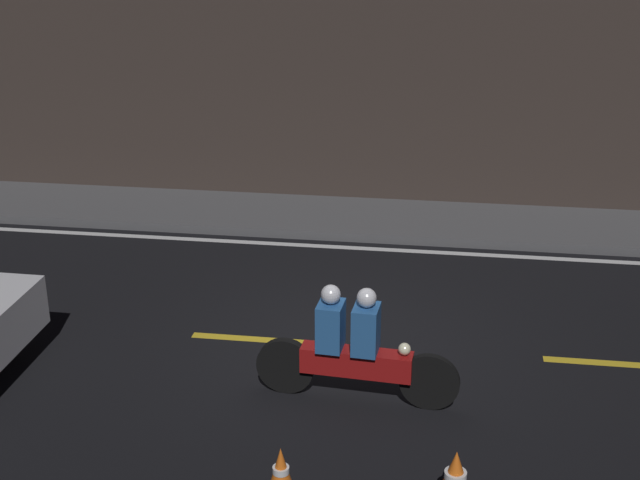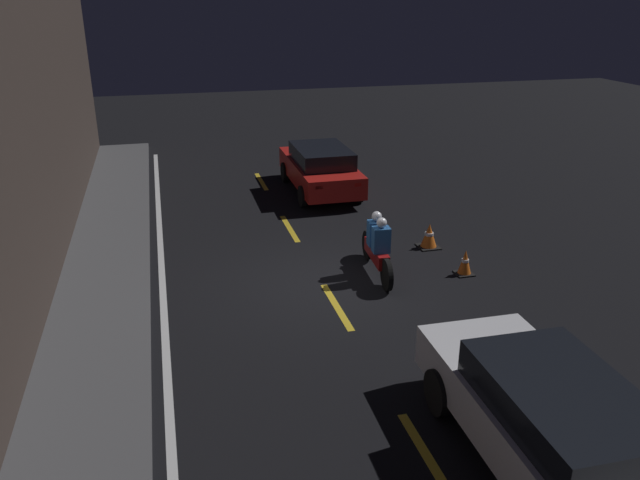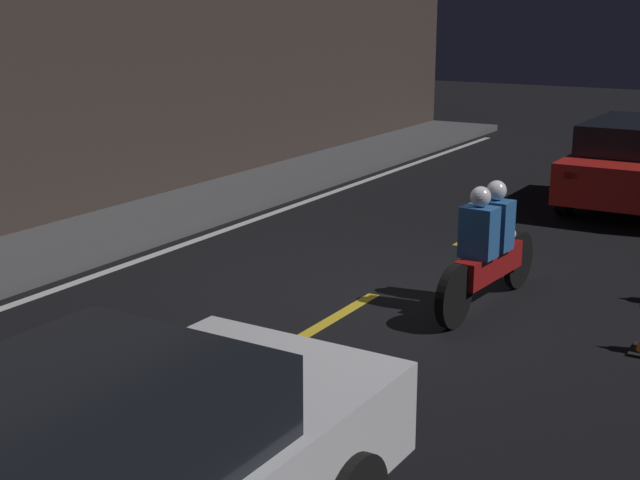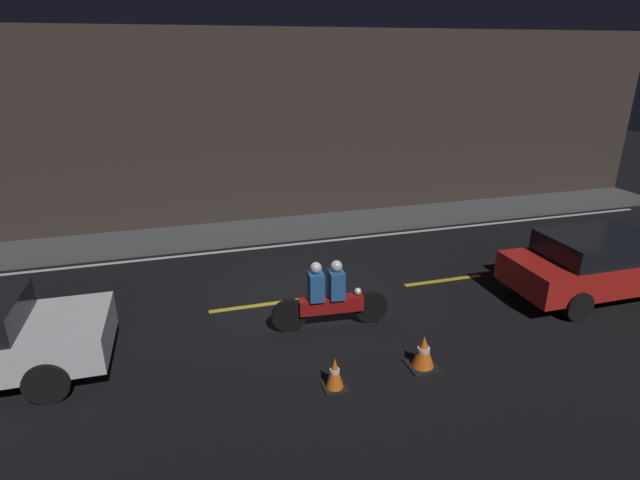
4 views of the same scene
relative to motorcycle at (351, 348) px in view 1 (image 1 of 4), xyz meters
The scene contains 9 objects.
ground_plane 1.44m from the motorcycle, 99.99° to the left, with size 56.00×56.00×0.00m, color black.
raised_curb 5.78m from the motorcycle, 92.22° to the left, with size 28.00×1.85×0.15m.
building_front 7.18m from the motorcycle, 91.87° to the left, with size 28.00×0.30×5.78m.
lane_dash_c 1.88m from the motorcycle, 134.06° to the left, with size 2.00×0.14×0.01m.
lane_dash_d 3.57m from the motorcycle, 21.08° to the left, with size 2.00×0.14×0.01m.
lane_solid_kerb 4.63m from the motorcycle, 92.78° to the left, with size 25.20×0.14×0.01m.
motorcycle is the anchor object (origin of this frame).
traffic_cone_near 1.96m from the motorcycle, 103.89° to the right, with size 0.38×0.38×0.57m.
traffic_cone_mid 2.13m from the motorcycle, 55.92° to the right, with size 0.50×0.50×0.60m.
Camera 1 is at (1.12, -10.05, 5.47)m, focal length 50.00 mm.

